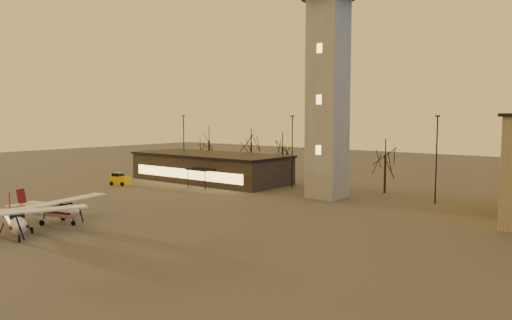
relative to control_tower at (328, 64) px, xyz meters
The scene contains 8 objects.
ground 34.15m from the control_tower, 90.00° to the right, with size 220.00×220.00×0.00m, color #3C3937.
control_tower is the anchor object (origin of this frame).
terminal 26.24m from the control_tower, behind, with size 25.40×12.20×4.30m.
light_poles 10.97m from the control_tower, 63.48° to the left, with size 58.50×12.25×10.14m.
tree_row 19.48m from the control_tower, 146.24° to the left, with size 37.20×9.20×8.80m.
cessna_front 38.26m from the control_tower, 106.32° to the right, with size 9.15×11.20×3.14m.
cessna_rear 34.83m from the control_tower, 112.54° to the right, with size 8.88×11.11×3.07m.
service_cart 34.49m from the control_tower, 162.36° to the right, with size 3.12×2.42×1.78m.
Camera 1 is at (31.65, -22.89, 10.07)m, focal length 35.00 mm.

